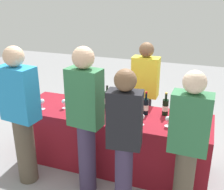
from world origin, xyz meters
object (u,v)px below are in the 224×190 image
at_px(wine_bottle_1, 107,100).
at_px(wine_glass_1, 64,102).
at_px(wine_bottle_4, 165,107).
at_px(server_pouring, 145,91).
at_px(wine_glass_0, 42,102).
at_px(wine_glass_5, 168,119).
at_px(guest_2, 124,138).
at_px(wine_glass_2, 73,105).
at_px(wine_glass_3, 136,115).
at_px(wine_bottle_3, 146,106).
at_px(guest_3, 188,143).
at_px(ice_bucket, 191,112).
at_px(guest_1, 85,117).
at_px(wine_glass_4, 142,117).
at_px(guest_0, 21,113).
at_px(wine_bottle_0, 97,96).
at_px(wine_bottle_2, 135,106).

xyz_separation_m(wine_bottle_1, wine_glass_1, (-0.55, -0.20, -0.03)).
height_order(wine_bottle_4, wine_glass_1, wine_bottle_4).
distance_m(wine_bottle_4, server_pouring, 0.66).
bearing_deg(wine_bottle_4, wine_glass_0, -166.35).
distance_m(wine_glass_0, wine_glass_1, 0.29).
height_order(wine_bottle_4, wine_glass_5, wine_bottle_4).
bearing_deg(guest_2, wine_glass_2, 139.05).
relative_size(wine_glass_3, guest_2, 0.09).
height_order(wine_bottle_3, guest_2, guest_2).
height_order(wine_bottle_1, wine_glass_2, wine_bottle_1).
relative_size(wine_glass_3, guest_3, 0.09).
xyz_separation_m(ice_bucket, guest_1, (-1.08, -0.77, 0.10)).
relative_size(wine_glass_4, guest_0, 0.08).
xyz_separation_m(wine_bottle_1, wine_bottle_3, (0.54, -0.01, -0.01)).
height_order(wine_bottle_0, ice_bucket, wine_bottle_0).
height_order(wine_glass_5, guest_1, guest_1).
distance_m(server_pouring, guest_2, 1.49).
relative_size(wine_bottle_3, wine_glass_3, 2.21).
xyz_separation_m(wine_glass_5, ice_bucket, (0.24, 0.29, 0.01)).
xyz_separation_m(wine_glass_0, wine_glass_4, (1.37, 0.01, -0.00)).
height_order(wine_bottle_1, wine_glass_1, wine_bottle_1).
bearing_deg(wine_bottle_1, wine_glass_1, -160.25).
height_order(wine_glass_0, server_pouring, server_pouring).
bearing_deg(guest_2, wine_bottle_0, 118.85).
xyz_separation_m(wine_glass_3, guest_0, (-1.25, -0.54, 0.06)).
xyz_separation_m(wine_bottle_4, guest_2, (-0.25, -0.95, 0.01)).
bearing_deg(wine_bottle_0, guest_0, -123.30).
bearing_deg(wine_bottle_0, wine_glass_0, -146.83).
bearing_deg(guest_0, wine_glass_2, 58.37).
height_order(wine_bottle_2, wine_glass_3, wine_bottle_2).
bearing_deg(wine_bottle_0, wine_glass_1, -142.40).
relative_size(wine_bottle_1, wine_glass_1, 2.52).
relative_size(wine_bottle_4, wine_glass_3, 2.17).
xyz_separation_m(wine_glass_4, guest_1, (-0.54, -0.40, 0.10)).
xyz_separation_m(wine_bottle_1, wine_glass_4, (0.56, -0.32, -0.02)).
distance_m(wine_bottle_0, wine_bottle_1, 0.20).
bearing_deg(guest_2, guest_3, 4.87).
height_order(guest_2, guest_3, guest_3).
xyz_separation_m(wine_bottle_4, wine_glass_1, (-1.33, -0.26, -0.02)).
xyz_separation_m(wine_bottle_2, guest_1, (-0.39, -0.68, 0.09)).
relative_size(guest_1, guest_2, 1.09).
relative_size(wine_bottle_3, guest_1, 0.18).
xyz_separation_m(wine_glass_2, guest_1, (0.38, -0.43, 0.09)).
height_order(wine_glass_1, guest_2, guest_2).
xyz_separation_m(wine_glass_3, server_pouring, (-0.10, 0.87, -0.01)).
bearing_deg(wine_glass_0, guest_3, -12.73).
xyz_separation_m(server_pouring, guest_0, (-1.15, -1.41, 0.07)).
bearing_deg(wine_bottle_1, ice_bucket, 2.26).
xyz_separation_m(wine_glass_5, guest_3, (0.28, -0.51, 0.02)).
bearing_deg(guest_0, wine_bottle_1, 53.13).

